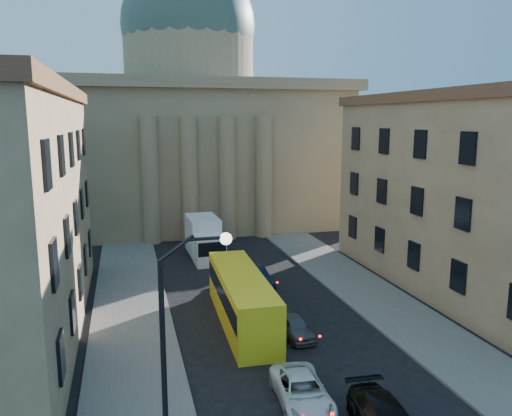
{
  "coord_description": "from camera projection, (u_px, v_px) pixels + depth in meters",
  "views": [
    {
      "loc": [
        -8.56,
        -8.71,
        12.75
      ],
      "look_at": [
        -0.95,
        19.86,
        7.44
      ],
      "focal_mm": 35.0,
      "sensor_mm": 36.0,
      "label": 1
    }
  ],
  "objects": [
    {
      "name": "city_bus",
      "position": [
        241.0,
        297.0,
        31.29
      ],
      "size": [
        3.04,
        11.42,
        3.19
      ],
      "rotation": [
        0.0,
        0.0,
        -0.04
      ],
      "color": "yellow",
      "rests_on": "ground"
    },
    {
      "name": "building_right",
      "position": [
        484.0,
        192.0,
        36.63
      ],
      "size": [
        11.6,
        26.6,
        14.7
      ],
      "color": "tan",
      "rests_on": "ground"
    },
    {
      "name": "car_right_far",
      "position": [
        295.0,
        327.0,
        29.48
      ],
      "size": [
        1.71,
        3.78,
        1.26
      ],
      "primitive_type": "imported",
      "rotation": [
        0.0,
        0.0,
        0.06
      ],
      "color": "#4F4F54",
      "rests_on": "ground"
    },
    {
      "name": "street_lamp",
      "position": [
        178.0,
        333.0,
        17.62
      ],
      "size": [
        2.62,
        0.44,
        8.83
      ],
      "color": "black",
      "rests_on": "ground"
    },
    {
      "name": "car_left_mid",
      "position": [
        302.0,
        391.0,
        22.42
      ],
      "size": [
        2.56,
        4.93,
        1.33
      ],
      "primitive_type": "imported",
      "rotation": [
        0.0,
        0.0,
        -0.08
      ],
      "color": "silver",
      "rests_on": "ground"
    },
    {
      "name": "sidewalk_right",
      "position": [
        406.0,
        319.0,
        31.97
      ],
      "size": [
        5.0,
        60.0,
        0.15
      ],
      "primitive_type": "cube",
      "color": "#5C5854",
      "rests_on": "ground"
    },
    {
      "name": "box_truck",
      "position": [
        205.0,
        239.0,
        46.04
      ],
      "size": [
        2.83,
        6.82,
        3.7
      ],
      "rotation": [
        0.0,
        0.0,
        0.03
      ],
      "color": "white",
      "rests_on": "ground"
    },
    {
      "name": "car_right_distant",
      "position": [
        255.0,
        277.0,
        38.28
      ],
      "size": [
        2.14,
        4.82,
        1.54
      ],
      "primitive_type": "imported",
      "rotation": [
        0.0,
        0.0,
        0.11
      ],
      "color": "black",
      "rests_on": "ground"
    },
    {
      "name": "sidewalk_left",
      "position": [
        133.0,
        350.0,
        27.66
      ],
      "size": [
        5.0,
        60.0,
        0.15
      ],
      "primitive_type": "cube",
      "color": "#5C5854",
      "rests_on": "ground"
    },
    {
      "name": "church",
      "position": [
        191.0,
        126.0,
        63.37
      ],
      "size": [
        68.02,
        28.76,
        36.6
      ],
      "color": "#7C6B4C",
      "rests_on": "ground"
    }
  ]
}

